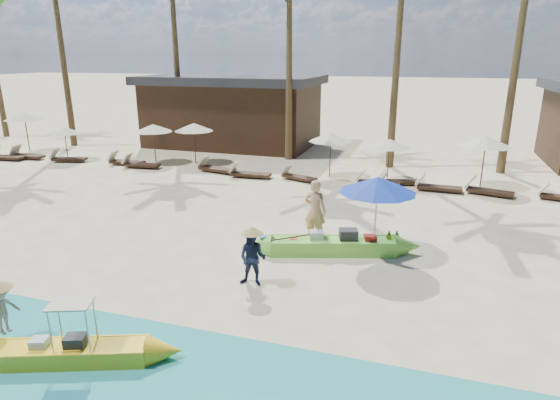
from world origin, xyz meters
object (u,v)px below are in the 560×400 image
(green_canoe, at_px, (332,245))
(yellow_canoe, at_px, (67,353))
(tourist, at_px, (315,211))
(blue_umbrella, at_px, (378,185))

(green_canoe, relative_size, yellow_canoe, 1.22)
(green_canoe, xyz_separation_m, tourist, (-0.72, 0.81, 0.72))
(green_canoe, xyz_separation_m, yellow_canoe, (-3.71, -6.49, -0.04))
(yellow_canoe, height_order, tourist, tourist)
(blue_umbrella, bearing_deg, yellow_canoe, -125.96)
(yellow_canoe, height_order, blue_umbrella, blue_umbrella)
(yellow_canoe, xyz_separation_m, tourist, (2.99, 7.30, 0.77))
(yellow_canoe, distance_m, tourist, 7.93)
(blue_umbrella, bearing_deg, tourist, 162.67)
(yellow_canoe, relative_size, tourist, 2.35)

